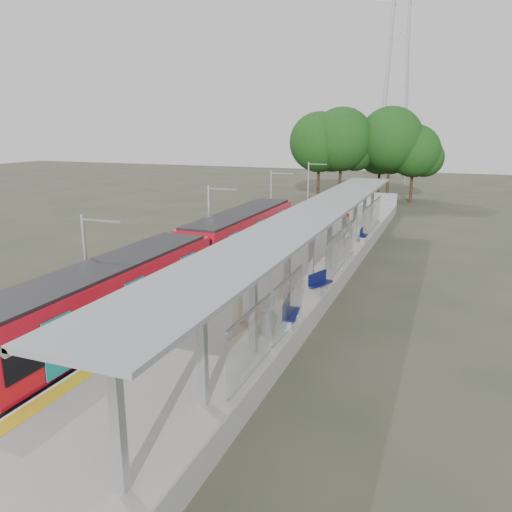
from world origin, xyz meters
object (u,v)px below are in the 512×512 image
(bench_mid, at_px, (319,282))
(info_pillar_near, at_px, (237,302))
(litter_bin, at_px, (268,323))
(train, at_px, (190,260))
(bench_near, at_px, (289,311))
(info_pillar_far, at_px, (346,227))
(bench_far, at_px, (363,234))

(bench_mid, bearing_deg, info_pillar_near, -95.12)
(info_pillar_near, relative_size, litter_bin, 1.91)
(litter_bin, bearing_deg, train, 139.37)
(litter_bin, bearing_deg, bench_near, 68.95)
(info_pillar_near, xyz_separation_m, litter_bin, (1.71, -0.95, -0.33))
(bench_near, relative_size, bench_mid, 1.09)
(bench_near, relative_size, info_pillar_far, 0.94)
(train, height_order, litter_bin, train)
(bench_near, distance_m, bench_far, 17.21)
(info_pillar_near, distance_m, litter_bin, 1.98)
(info_pillar_near, bearing_deg, bench_far, 67.00)
(bench_far, xyz_separation_m, litter_bin, (-0.60, -18.48, 0.02))
(bench_mid, distance_m, bench_far, 12.56)
(info_pillar_far, distance_m, litter_bin, 19.26)
(bench_far, xyz_separation_m, info_pillar_far, (-1.39, 0.77, 0.30))
(train, bearing_deg, litter_bin, -40.63)
(bench_near, distance_m, info_pillar_near, 2.23)
(info_pillar_near, bearing_deg, info_pillar_far, 71.62)
(info_pillar_near, height_order, litter_bin, info_pillar_near)
(bench_mid, distance_m, litter_bin, 5.95)
(bench_near, bearing_deg, bench_mid, 80.17)
(bench_near, xyz_separation_m, info_pillar_near, (-2.20, -0.32, 0.24))
(bench_near, height_order, bench_far, bench_near)
(bench_mid, bearing_deg, bench_near, -71.55)
(bench_far, distance_m, info_pillar_near, 17.68)
(info_pillar_far, bearing_deg, train, -123.48)
(train, xyz_separation_m, bench_mid, (7.11, 0.33, -0.51))
(bench_mid, bearing_deg, train, -157.70)
(bench_far, height_order, litter_bin, litter_bin)
(info_pillar_near, height_order, info_pillar_far, info_pillar_near)
(info_pillar_near, xyz_separation_m, info_pillar_far, (0.92, 18.30, -0.05))
(bench_near, height_order, info_pillar_near, info_pillar_near)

